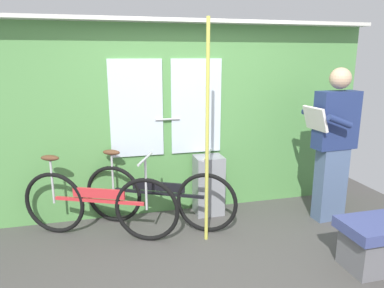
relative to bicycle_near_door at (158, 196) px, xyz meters
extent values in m
cube|color=#474442|center=(0.39, -0.96, -0.38)|extent=(5.56, 4.37, 0.04)
cube|color=#56934C|center=(0.39, 0.42, 0.75)|extent=(4.56, 0.08, 2.21)
cube|color=silver|center=(-0.16, 0.37, 0.92)|extent=(0.60, 0.02, 1.10)
cube|color=silver|center=(0.54, 0.37, 0.92)|extent=(0.60, 0.02, 1.10)
cylinder|color=#B2B2B7|center=(0.19, 0.35, 0.79)|extent=(0.28, 0.02, 0.02)
cube|color=silver|center=(0.39, 0.32, 1.87)|extent=(4.56, 0.28, 0.04)
torus|color=black|center=(0.48, -0.26, -0.03)|extent=(0.61, 0.35, 0.67)
torus|color=black|center=(-0.47, 0.25, -0.03)|extent=(0.61, 0.35, 0.67)
cube|color=black|center=(0.01, 0.00, 0.03)|extent=(0.92, 0.51, 0.03)
cube|color=black|center=(0.01, 0.00, 0.11)|extent=(0.54, 0.30, 0.10)
cylinder|color=#B7B7BC|center=(-0.47, 0.25, 0.22)|extent=(0.02, 0.02, 0.49)
ellipsoid|color=brown|center=(-0.47, 0.25, 0.47)|extent=(0.22, 0.17, 0.06)
cylinder|color=#B7B7BC|center=(0.48, -0.26, 0.24)|extent=(0.02, 0.02, 0.53)
cylinder|color=#B7B7BC|center=(0.48, -0.26, 0.51)|extent=(0.23, 0.40, 0.02)
torus|color=black|center=(-0.16, -0.29, -0.02)|extent=(0.64, 0.32, 0.68)
torus|color=black|center=(-1.09, 0.13, -0.02)|extent=(0.64, 0.32, 0.68)
cube|color=red|center=(-0.63, -0.08, 0.04)|extent=(0.90, 0.43, 0.03)
cube|color=red|center=(-0.63, -0.08, 0.12)|extent=(0.52, 0.26, 0.10)
cylinder|color=#B7B7BC|center=(-1.09, 0.13, 0.23)|extent=(0.02, 0.02, 0.50)
ellipsoid|color=brown|center=(-1.09, 0.13, 0.48)|extent=(0.22, 0.16, 0.06)
cylinder|color=#B7B7BC|center=(-0.16, -0.29, 0.25)|extent=(0.02, 0.02, 0.54)
cylinder|color=#B7B7BC|center=(-0.16, -0.29, 0.52)|extent=(0.20, 0.41, 0.02)
cube|color=slate|center=(1.96, -0.30, 0.07)|extent=(0.35, 0.20, 0.85)
cube|color=navy|center=(1.96, -0.30, 0.81)|extent=(0.49, 0.23, 0.64)
sphere|color=tan|center=(1.96, -0.30, 1.27)|extent=(0.23, 0.23, 0.23)
cube|color=silver|center=(1.68, -0.32, 0.85)|extent=(0.13, 0.35, 0.26)
cylinder|color=navy|center=(1.83, -0.53, 0.85)|extent=(0.31, 0.09, 0.17)
cylinder|color=navy|center=(1.80, -0.09, 0.85)|extent=(0.31, 0.09, 0.17)
cube|color=gray|center=(0.65, 0.20, 0.00)|extent=(0.33, 0.28, 0.71)
cylinder|color=#C6C14C|center=(0.43, -0.42, 0.75)|extent=(0.04, 0.04, 2.21)
cube|color=#3D477F|center=(1.78, -1.30, 0.04)|extent=(0.70, 0.44, 0.10)
cube|color=slate|center=(1.78, -1.30, -0.18)|extent=(0.60, 0.36, 0.35)
camera|label=1|loc=(-0.57, -3.70, 1.51)|focal=33.78mm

